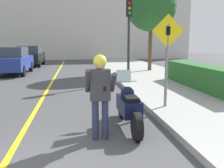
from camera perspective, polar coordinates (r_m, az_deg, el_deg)
sidewalk_curb at (r=8.40m, az=22.08°, el=-4.17°), size 4.40×44.00×0.15m
road_center_line at (r=9.31m, az=-15.50°, el=-2.97°), size 0.12×36.00×0.01m
building_backdrop at (r=29.09m, az=-9.71°, el=13.33°), size 28.00×1.20×7.88m
motorcycle at (r=5.80m, az=3.81°, el=-5.20°), size 0.62×2.19×1.28m
person_biker at (r=4.95m, az=-2.74°, el=-1.00°), size 0.59×0.47×1.73m
crossing_sign at (r=7.12m, az=12.48°, el=7.19°), size 0.91×0.08×2.57m
traffic_light at (r=12.28m, az=3.88°, el=13.28°), size 0.26×0.30×3.76m
hedge_row at (r=10.58m, az=20.03°, el=1.58°), size 0.90×5.38×0.90m
street_tree at (r=16.62m, az=8.94°, el=17.16°), size 3.17×3.17×5.64m
parked_car_blue at (r=16.59m, az=-21.76°, el=5.05°), size 1.88×4.20×1.68m
parked_car_black at (r=21.70m, az=-18.12°, el=6.16°), size 1.88×4.20×1.68m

